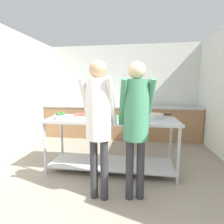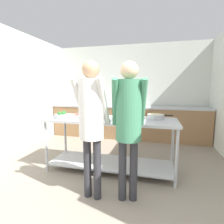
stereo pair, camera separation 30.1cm
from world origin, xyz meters
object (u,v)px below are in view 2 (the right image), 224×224
(sauce_pan, at_px, (156,116))
(guest_serving_right, at_px, (129,116))
(water_bottle, at_px, (68,101))
(broccoli_bowl, at_px, (62,116))
(serving_tray_vegetables, at_px, (126,119))
(guest_serving_left, at_px, (91,115))
(plate_stack, at_px, (104,118))
(serving_tray_roast, at_px, (86,116))

(sauce_pan, relative_size, guest_serving_right, 0.24)
(water_bottle, bearing_deg, sauce_pan, -35.36)
(broccoli_bowl, relative_size, serving_tray_vegetables, 0.60)
(water_bottle, bearing_deg, serving_tray_vegetables, -44.53)
(serving_tray_vegetables, xyz_separation_m, water_bottle, (-2.17, 2.13, 0.08))
(guest_serving_left, distance_m, guest_serving_right, 0.46)
(broccoli_bowl, relative_size, guest_serving_right, 0.15)
(plate_stack, height_order, sauce_pan, sauce_pan)
(broccoli_bowl, distance_m, serving_tray_roast, 0.40)
(broccoli_bowl, bearing_deg, water_bottle, 116.04)
(broccoli_bowl, distance_m, sauce_pan, 1.59)
(sauce_pan, height_order, guest_serving_left, guest_serving_left)
(broccoli_bowl, xyz_separation_m, plate_stack, (0.72, 0.10, -0.03))
(broccoli_bowl, xyz_separation_m, guest_serving_right, (1.24, -0.58, 0.14))
(sauce_pan, height_order, guest_serving_right, guest_serving_right)
(guest_serving_right, bearing_deg, guest_serving_left, -172.24)
(broccoli_bowl, xyz_separation_m, serving_tray_roast, (0.36, 0.18, -0.02))
(plate_stack, relative_size, guest_serving_right, 0.15)
(serving_tray_roast, height_order, sauce_pan, sauce_pan)
(plate_stack, height_order, serving_tray_vegetables, serving_tray_vegetables)
(broccoli_bowl, xyz_separation_m, water_bottle, (-1.07, 2.19, 0.06))
(water_bottle, bearing_deg, serving_tray_roast, -54.54)
(plate_stack, distance_m, sauce_pan, 0.86)
(serving_tray_vegetables, relative_size, water_bottle, 1.93)
(broccoli_bowl, distance_m, guest_serving_right, 1.38)
(guest_serving_right, bearing_deg, plate_stack, 127.06)
(serving_tray_vegetables, distance_m, guest_serving_right, 0.68)
(plate_stack, xyz_separation_m, serving_tray_vegetables, (0.38, -0.04, 0.01))
(serving_tray_roast, relative_size, sauce_pan, 0.95)
(serving_tray_roast, bearing_deg, plate_stack, -12.90)
(broccoli_bowl, bearing_deg, sauce_pan, 11.96)
(serving_tray_roast, bearing_deg, broccoli_bowl, -153.15)
(water_bottle, bearing_deg, guest_serving_right, -50.24)
(sauce_pan, bearing_deg, guest_serving_left, -128.29)
(plate_stack, bearing_deg, serving_tray_roast, 167.10)
(water_bottle, bearing_deg, guest_serving_left, -56.81)
(guest_serving_right, bearing_deg, broccoli_bowl, 154.76)
(water_bottle, bearing_deg, broccoli_bowl, -63.96)
(serving_tray_vegetables, height_order, guest_serving_left, guest_serving_left)
(guest_serving_left, height_order, water_bottle, guest_serving_left)
(plate_stack, relative_size, serving_tray_vegetables, 0.61)
(plate_stack, xyz_separation_m, guest_serving_left, (0.06, -0.75, 0.17))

